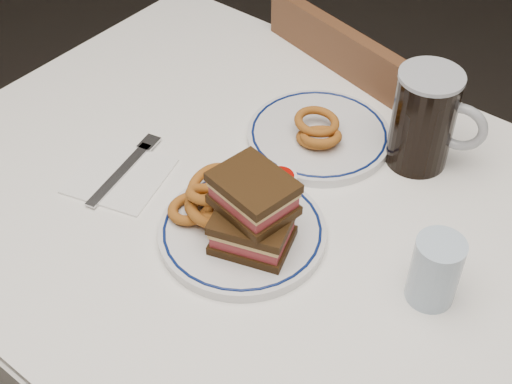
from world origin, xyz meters
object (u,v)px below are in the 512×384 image
Objects in this scene: chair_far at (364,161)px; beer_mug at (426,119)px; main_plate at (242,232)px; reuben_sandwich at (253,212)px; far_plate at (319,135)px.

beer_mug is at bearing -47.77° from chair_far.
chair_far is 0.64m from main_plate.
main_plate is 0.07m from reuben_sandwich.
main_plate is at bearing 165.35° from reuben_sandwich.
reuben_sandwich is 0.28m from far_plate.
chair_far is 3.44× the size of far_plate.
reuben_sandwich is at bearing -75.82° from far_plate.
beer_mug is at bearing 73.80° from reuben_sandwich.
chair_far is 4.94× the size of beer_mug.
chair_far is 6.22× the size of reuben_sandwich.
far_plate is (0.06, -0.30, 0.30)m from chair_far.
main_plate is at bearing -79.54° from chair_far.
beer_mug reaches higher than reuben_sandwich.
reuben_sandwich is 0.80× the size of beer_mug.
chair_far is at bearing 101.69° from far_plate.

